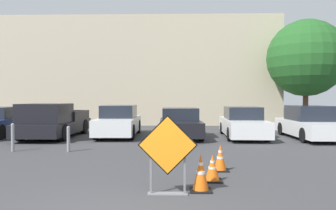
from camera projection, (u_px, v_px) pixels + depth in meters
ground_plane at (153, 140)px, 14.51m from camera, size 96.00×96.00×0.00m
road_closed_sign at (168, 151)px, 6.24m from camera, size 1.15×0.20×1.53m
traffic_cone_nearest at (201, 173)px, 6.52m from camera, size 0.43×0.43×0.74m
traffic_cone_second at (212, 168)px, 7.29m from camera, size 0.43×0.43×0.59m
traffic_cone_third at (220, 158)px, 8.32m from camera, size 0.42×0.42×0.67m
pickup_truck at (52, 122)px, 15.17m from camera, size 2.15×5.05×1.60m
parked_car_second at (119, 122)px, 15.86m from camera, size 1.87×4.54×1.50m
parked_car_third at (180, 124)px, 15.26m from camera, size 2.01×4.22×1.39m
parked_car_fourth at (243, 123)px, 15.40m from camera, size 1.90×4.70×1.44m
parked_car_fifth at (310, 124)px, 14.91m from camera, size 1.87×4.60×1.50m
bollard_nearest at (68, 138)px, 11.27m from camera, size 0.12×0.12×0.89m
bollard_second at (13, 137)px, 11.32m from camera, size 0.12×0.12×0.98m
building_facade_backdrop at (136, 73)px, 24.30m from camera, size 20.10×5.00×7.43m
street_tree_behind_lot at (306, 58)px, 20.00m from camera, size 4.68×4.68×6.64m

